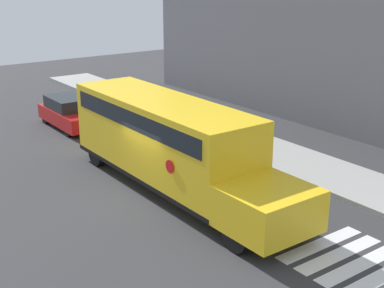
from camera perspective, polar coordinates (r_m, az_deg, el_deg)
name	(u,v)px	position (r m, az deg, el deg)	size (l,w,h in m)	color
ground_plane	(153,194)	(19.11, -4.21, -5.39)	(60.00, 60.00, 0.00)	#333335
sidewalk_strip	(283,156)	(22.92, 9.68, -1.32)	(44.00, 3.00, 0.15)	#9E9E99
school_bus	(169,140)	(19.02, -2.42, 0.39)	(11.15, 2.57, 3.21)	yellow
parked_car	(69,113)	(27.59, -12.94, 3.28)	(4.23, 1.73, 1.52)	red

